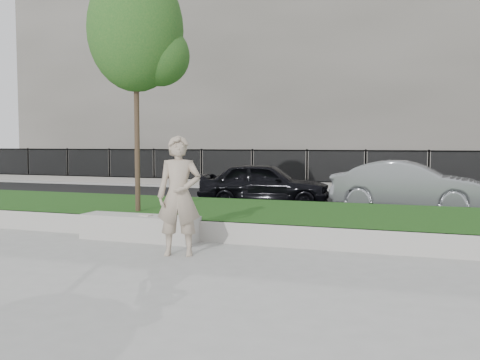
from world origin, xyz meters
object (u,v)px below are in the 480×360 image
at_px(book, 146,215).
at_px(young_tree, 140,34).
at_px(car_dark, 265,184).
at_px(stone_bench, 140,228).
at_px(car_silver, 408,186).
at_px(man, 179,196).

height_order(book, young_tree, young_tree).
bearing_deg(car_dark, young_tree, 156.01).
xyz_separation_m(stone_bench, car_silver, (4.67, 6.18, 0.47)).
xyz_separation_m(stone_bench, car_dark, (0.75, 5.73, 0.44)).
height_order(stone_bench, man, man).
distance_m(book, car_dark, 5.80).
bearing_deg(book, young_tree, 131.96).
distance_m(stone_bench, young_tree, 4.10).
bearing_deg(man, car_dark, 77.07).
relative_size(man, book, 9.16).
bearing_deg(book, car_silver, 62.81).
height_order(car_dark, car_silver, car_silver).
relative_size(book, car_dark, 0.06).
xyz_separation_m(book, young_tree, (-0.76, 1.16, 3.65)).
distance_m(man, car_silver, 7.92).
bearing_deg(young_tree, man, -47.61).
xyz_separation_m(book, car_silver, (4.51, 6.23, 0.22)).
bearing_deg(stone_bench, young_tree, 118.03).
relative_size(man, car_dark, 0.53).
xyz_separation_m(stone_bench, book, (0.16, -0.04, 0.25)).
xyz_separation_m(man, young_tree, (-1.92, 2.11, 3.15)).
distance_m(man, young_tree, 4.25).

